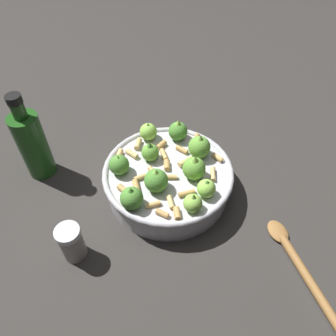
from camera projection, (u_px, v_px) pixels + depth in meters
name	position (u px, v px, depth m)	size (l,w,h in m)	color
ground_plane	(168.00, 189.00, 0.71)	(2.40, 2.40, 0.00)	#2D2B28
cooking_pan	(168.00, 177.00, 0.68)	(0.27, 0.27, 0.12)	#B7B7BC
pepper_shaker	(72.00, 243.00, 0.58)	(0.04, 0.04, 0.08)	gray
olive_oil_bottle	(32.00, 144.00, 0.69)	(0.06, 0.06, 0.21)	#1E4C19
wooden_spoon	(304.00, 272.00, 0.58)	(0.05, 0.26, 0.02)	olive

